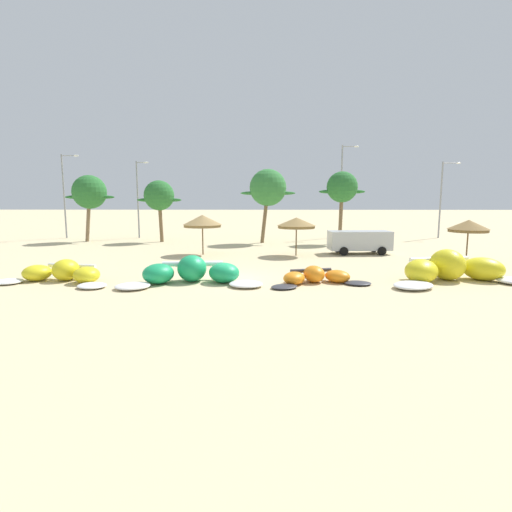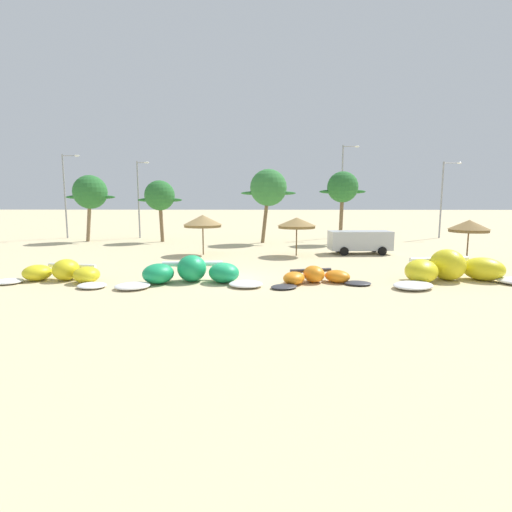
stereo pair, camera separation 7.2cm
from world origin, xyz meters
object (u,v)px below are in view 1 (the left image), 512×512
lamppost_west_center (139,195)px  lamppost_west (65,192)px  parked_van (358,240)px  kite_left (191,273)px  kite_center (452,270)px  beach_umbrella_middle (296,223)px  palm_left (159,196)px  kite_left_of_center (316,277)px  palm_center_left (342,188)px  lamppost_east_center (343,187)px  beach_umbrella_near_palms (469,226)px  beach_umbrella_near_van (202,221)px  lamppost_east (443,195)px  kite_far_left (62,273)px  palm_left_of_gap (268,188)px  palm_leftmost (89,193)px

lamppost_west_center → lamppost_west: bearing=-177.0°
lamppost_west → parked_van: bearing=-22.5°
kite_left → lamppost_west: 30.26m
kite_center → beach_umbrella_middle: 12.54m
lamppost_west → palm_left: bearing=-17.6°
kite_left_of_center → beach_umbrella_middle: (-0.24, 10.39, 2.22)m
kite_left → palm_center_left: palm_center_left is taller
palm_left → lamppost_east_center: lamppost_east_center is taller
palm_center_left → lamppost_east_center: (1.19, 6.04, 0.25)m
palm_center_left → lamppost_west: (-29.54, 4.54, -0.29)m
beach_umbrella_middle → beach_umbrella_near_palms: bearing=-12.6°
lamppost_east_center → kite_left_of_center: bearing=-103.5°
kite_left → beach_umbrella_near_van: 11.09m
beach_umbrella_middle → lamppost_west: size_ratio=0.33×
kite_center → beach_umbrella_near_van: bearing=146.1°
beach_umbrella_middle → parked_van: (5.07, 1.13, -1.47)m
kite_left_of_center → lamppost_east: size_ratio=0.66×
beach_umbrella_near_palms → palm_center_left: palm_center_left is taller
beach_umbrella_near_palms → palm_left: bearing=153.5°
kite_center → beach_umbrella_near_van: (-15.04, 10.12, 2.02)m
kite_center → lamppost_west: (-32.11, 23.11, 4.50)m
kite_far_left → beach_umbrella_near_van: beach_umbrella_near_van is taller
kite_left → kite_left_of_center: kite_left is taller
palm_center_left → lamppost_west: bearing=171.3°
kite_far_left → lamppost_east: (30.71, 24.73, 4.32)m
parked_van → lamppost_west: 32.20m
kite_far_left → lamppost_west_center: size_ratio=0.79×
beach_umbrella_middle → lamppost_east_center: (6.30, 14.88, 3.13)m
palm_left_of_gap → palm_left: bearing=176.4°
beach_umbrella_near_van → palm_left_of_gap: bearing=59.0°
palm_left → palm_center_left: palm_center_left is taller
lamppost_west → kite_center: bearing=-35.7°
palm_center_left → lamppost_west: 29.89m
lamppost_west → lamppost_east_center: lamppost_east_center is taller
kite_left_of_center → parked_van: size_ratio=1.10×
kite_center → palm_left_of_gap: palm_left_of_gap is taller
lamppost_east_center → lamppost_west_center: bearing=-177.3°
lamppost_east → palm_left: bearing=-171.3°
palm_left_of_gap → lamppost_east_center: 10.23m
beach_umbrella_middle → palm_center_left: (5.11, 8.84, 2.88)m
kite_far_left → palm_left: 20.50m
kite_far_left → palm_left_of_gap: 22.94m
lamppost_west_center → lamppost_east_center: bearing=2.7°
beach_umbrella_near_van → parked_van: (12.43, 0.74, -1.58)m
lamppost_west → lamppost_east_center: bearing=2.8°
beach_umbrella_middle → lamppost_east_center: 16.46m
kite_center → palm_left: size_ratio=1.37×
beach_umbrella_middle → palm_center_left: size_ratio=0.43×
palm_leftmost → kite_center: bearing=-35.1°
beach_umbrella_near_van → kite_left: bearing=-84.7°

